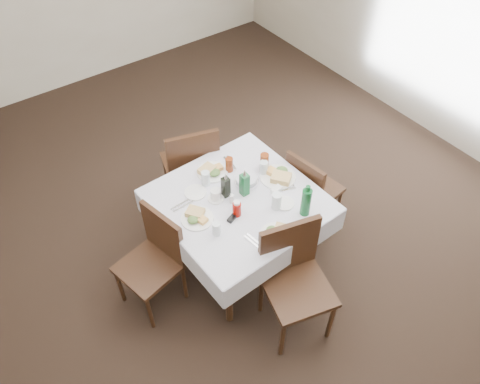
{
  "coord_description": "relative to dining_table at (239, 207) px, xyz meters",
  "views": [
    {
      "loc": [
        -1.3,
        -2.06,
        3.41
      ],
      "look_at": [
        0.18,
        -0.02,
        0.8
      ],
      "focal_mm": 35.0,
      "sensor_mm": 36.0,
      "label": 1
    }
  ],
  "objects": [
    {
      "name": "water_w",
      "position": [
        -0.33,
        -0.18,
        0.15
      ],
      "size": [
        0.06,
        0.06,
        0.11
      ],
      "color": "silver",
      "rests_on": "dining_table"
    },
    {
      "name": "room_shell",
      "position": [
        -0.15,
        0.05,
        1.04
      ],
      "size": [
        6.04,
        7.04,
        2.8
      ],
      "color": "#B8AB94",
      "rests_on": "ground"
    },
    {
      "name": "water_e",
      "position": [
        0.33,
        0.11,
        0.15
      ],
      "size": [
        0.07,
        0.07,
        0.13
      ],
      "color": "silver",
      "rests_on": "dining_table"
    },
    {
      "name": "salt_shaker",
      "position": [
        -0.06,
        0.01,
        0.13
      ],
      "size": [
        0.04,
        0.04,
        0.08
      ],
      "color": "white",
      "rests_on": "dining_table"
    },
    {
      "name": "iced_tea_a",
      "position": [
        0.13,
        0.31,
        0.16
      ],
      "size": [
        0.06,
        0.06,
        0.13
      ],
      "color": "maroon",
      "rests_on": "dining_table"
    },
    {
      "name": "ground_plane",
      "position": [
        -0.15,
        0.05,
        -0.67
      ],
      "size": [
        7.0,
        7.0,
        0.0
      ],
      "primitive_type": "plane",
      "color": "black"
    },
    {
      "name": "chair_north",
      "position": [
        0.03,
        0.76,
        -0.11
      ],
      "size": [
        0.57,
        0.57,
        0.98
      ],
      "color": "black",
      "rests_on": "ground"
    },
    {
      "name": "chair_west",
      "position": [
        -0.72,
        0.09,
        -0.16
      ],
      "size": [
        0.5,
        0.5,
        0.89
      ],
      "color": "black",
      "rests_on": "ground"
    },
    {
      "name": "bread_basket",
      "position": [
        0.15,
        0.1,
        0.12
      ],
      "size": [
        0.19,
        0.19,
        0.06
      ],
      "color": "silver",
      "rests_on": "dining_table"
    },
    {
      "name": "sunglasses",
      "position": [
        -0.14,
        -0.13,
        0.1
      ],
      "size": [
        0.13,
        0.08,
        0.03
      ],
      "color": "black",
      "rests_on": "dining_table"
    },
    {
      "name": "green_bottle",
      "position": [
        0.32,
        -0.41,
        0.22
      ],
      "size": [
        0.07,
        0.07,
        0.28
      ],
      "color": "#125A29",
      "rests_on": "dining_table"
    },
    {
      "name": "sugar_caddy",
      "position": [
        0.29,
        -0.11,
        0.11
      ],
      "size": [
        0.1,
        0.07,
        0.05
      ],
      "color": "white",
      "rests_on": "dining_table"
    },
    {
      "name": "oil_cruet_green",
      "position": [
        0.07,
        0.02,
        0.2
      ],
      "size": [
        0.06,
        0.06,
        0.25
      ],
      "color": "#125A29",
      "rests_on": "dining_table"
    },
    {
      "name": "cutlery_e",
      "position": [
        0.36,
        -0.13,
        0.09
      ],
      "size": [
        0.18,
        0.1,
        0.01
      ],
      "color": "silver",
      "rests_on": "dining_table"
    },
    {
      "name": "meal_south",
      "position": [
        0.01,
        -0.45,
        0.11
      ],
      "size": [
        0.23,
        0.23,
        0.05
      ],
      "color": "white",
      "rests_on": "dining_table"
    },
    {
      "name": "iced_tea_b",
      "position": [
        0.38,
        0.16,
        0.16
      ],
      "size": [
        0.07,
        0.07,
        0.15
      ],
      "color": "maroon",
      "rests_on": "dining_table"
    },
    {
      "name": "chair_east",
      "position": [
        0.73,
        -0.05,
        -0.18
      ],
      "size": [
        0.46,
        0.46,
        0.85
      ],
      "color": "black",
      "rests_on": "ground"
    },
    {
      "name": "dining_table",
      "position": [
        0.0,
        0.0,
        0.0
      ],
      "size": [
        1.23,
        1.23,
        0.76
      ],
      "color": "black",
      "rests_on": "ground"
    },
    {
      "name": "cutlery_w",
      "position": [
        -0.38,
        0.2,
        0.09
      ],
      "size": [
        0.21,
        0.06,
        0.01
      ],
      "color": "silver",
      "rests_on": "dining_table"
    },
    {
      "name": "meal_east",
      "position": [
        0.4,
        0.0,
        0.12
      ],
      "size": [
        0.29,
        0.29,
        0.06
      ],
      "color": "white",
      "rests_on": "dining_table"
    },
    {
      "name": "cutlery_n",
      "position": [
        0.18,
        0.38,
        0.09
      ],
      "size": [
        0.08,
        0.19,
        0.01
      ],
      "color": "silver",
      "rests_on": "dining_table"
    },
    {
      "name": "chair_south",
      "position": [
        0.0,
        -0.68,
        -0.11
      ],
      "size": [
        0.56,
        0.56,
        0.98
      ],
      "color": "black",
      "rests_on": "ground"
    },
    {
      "name": "oil_cruet_dark",
      "position": [
        -0.05,
        0.09,
        0.19
      ],
      "size": [
        0.06,
        0.06,
        0.23
      ],
      "color": "black",
      "rests_on": "dining_table"
    },
    {
      "name": "cutlery_s",
      "position": [
        -0.16,
        -0.4,
        0.09
      ],
      "size": [
        0.06,
        0.17,
        0.01
      ],
      "color": "silver",
      "rests_on": "dining_table"
    },
    {
      "name": "water_s",
      "position": [
        0.18,
        -0.24,
        0.16
      ],
      "size": [
        0.08,
        0.08,
        0.14
      ],
      "color": "silver",
      "rests_on": "dining_table"
    },
    {
      "name": "coffee_mug",
      "position": [
        -0.14,
        0.11,
        0.13
      ],
      "size": [
        0.14,
        0.13,
        0.09
      ],
      "color": "white",
      "rests_on": "dining_table"
    },
    {
      "name": "water_n",
      "position": [
        -0.11,
        0.29,
        0.15
      ],
      "size": [
        0.07,
        0.07,
        0.13
      ],
      "color": "silver",
      "rests_on": "dining_table"
    },
    {
      "name": "side_plate_a",
      "position": [
        -0.24,
        0.25,
        0.1
      ],
      "size": [
        0.18,
        0.18,
        0.01
      ],
      "color": "white",
      "rests_on": "dining_table"
    },
    {
      "name": "ketchup_bottle",
      "position": [
        -0.1,
        -0.12,
        0.16
      ],
      "size": [
        0.07,
        0.07,
        0.14
      ],
      "color": "#920800",
      "rests_on": "dining_table"
    },
    {
      "name": "meal_north",
      "position": [
        -0.01,
        0.37,
        0.11
      ],
      "size": [
        0.25,
        0.25,
        0.06
      ],
      "color": "white",
      "rests_on": "dining_table"
    },
    {
      "name": "meal_west",
      "position": [
        -0.37,
        0.02,
        0.11
      ],
      "size": [
        0.25,
        0.25,
        0.05
      ],
      "color": "white",
      "rests_on": "dining_table"
    },
    {
      "name": "pepper_shaker",
      "position": [
        -0.07,
        -0.07,
        0.13
      ],
      "size": [
        0.03,
        0.03,
        0.07
      ],
      "color": "#41331E",
      "rests_on": "dining_table"
    },
    {
      "name": "side_plate_b",
      "position": [
        0.26,
        -0.25,
        0.1
      ],
      "size": [
        0.15,
        0.15,
        0.01
      ],
      "color": "white",
      "rests_on": "dining_table"
    }
  ]
}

